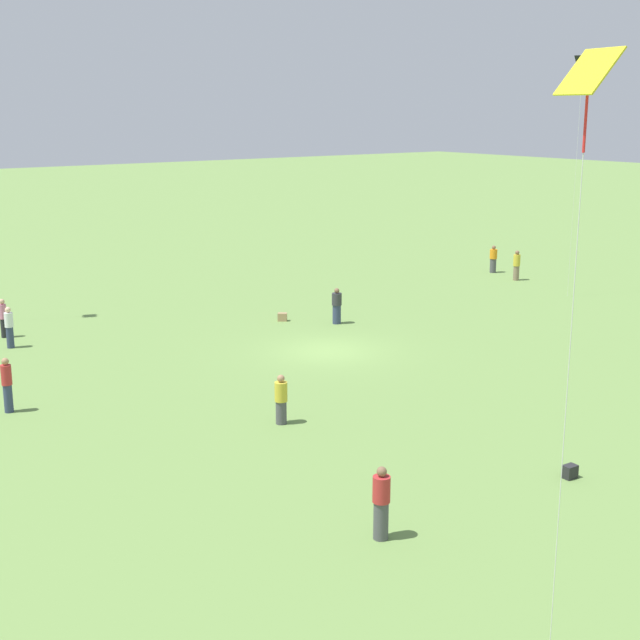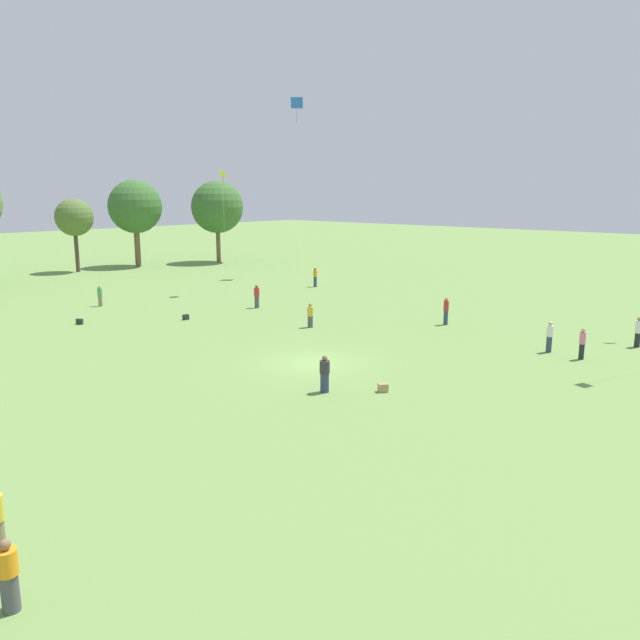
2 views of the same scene
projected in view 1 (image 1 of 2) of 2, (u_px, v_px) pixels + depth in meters
The scene contains 13 objects.
ground_plane at pixel (328, 351), 36.75m from camera, with size 240.00×240.00×0.00m, color #6B8E47.
person_0 at pixel (337, 306), 41.21m from camera, with size 0.64×0.64×1.68m.
person_1 at pixel (493, 259), 53.90m from camera, with size 0.57×0.57×1.66m.
person_3 at pixel (517, 266), 51.50m from camera, with size 0.49×0.49×1.75m.
person_4 at pixel (281, 400), 28.15m from camera, with size 0.57×0.57×1.62m.
person_7 at pixel (9, 327), 37.04m from camera, with size 0.37×0.37×1.75m.
person_8 at pixel (381, 503), 20.59m from camera, with size 0.51×0.51×1.80m.
person_9 at pixel (7, 385), 29.19m from camera, with size 0.44×0.44×1.86m.
person_10 at pixel (3, 318), 38.71m from camera, with size 0.44×0.44×1.72m.
kite_0 at pixel (586, 118), 10.87m from camera, with size 0.63×0.81×10.53m.
kite_2 at pixel (582, 76), 44.66m from camera, with size 0.68×0.85×12.32m.
picnic_bag_0 at pixel (282, 317), 41.86m from camera, with size 0.52×0.50×0.38m.
picnic_bag_2 at pixel (570, 472), 24.15m from camera, with size 0.40×0.29×0.37m.
Camera 1 is at (21.12, 28.45, 9.83)m, focal length 50.00 mm.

